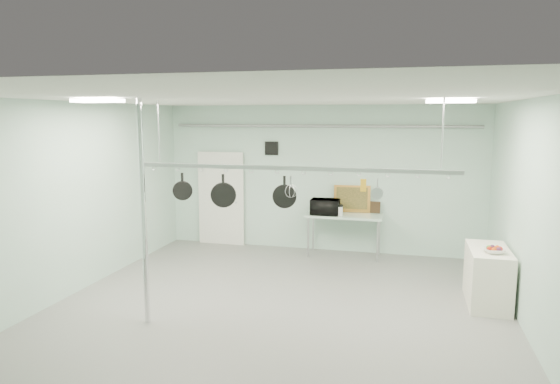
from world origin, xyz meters
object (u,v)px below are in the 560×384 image
(coffee_canister, at_px, (340,211))
(skillet_mid, at_px, (223,191))
(pot_rack, at_px, (290,166))
(skillet_left, at_px, (182,186))
(fruit_bowl, at_px, (494,251))
(skillet_right, at_px, (284,192))
(prep_table, at_px, (344,218))
(microwave, at_px, (325,207))
(chrome_pole, at_px, (144,214))
(side_cabinet, at_px, (488,276))

(coffee_canister, relative_size, skillet_mid, 0.38)
(pot_rack, relative_size, skillet_left, 11.44)
(fruit_bowl, bearing_deg, pot_rack, -164.10)
(fruit_bowl, bearing_deg, skillet_right, -164.54)
(fruit_bowl, relative_size, skillet_left, 0.78)
(pot_rack, bearing_deg, prep_table, 83.09)
(skillet_right, bearing_deg, pot_rack, -7.67)
(microwave, relative_size, coffee_canister, 3.00)
(skillet_mid, height_order, skillet_right, same)
(chrome_pole, relative_size, microwave, 5.41)
(skillet_left, bearing_deg, prep_table, 33.01)
(side_cabinet, relative_size, skillet_left, 2.86)
(prep_table, height_order, skillet_right, skillet_right)
(microwave, bearing_deg, side_cabinet, 144.52)
(skillet_left, distance_m, skillet_mid, 0.68)
(pot_rack, xyz_separation_m, microwave, (0.01, 3.17, -1.16))
(fruit_bowl, height_order, skillet_right, skillet_right)
(chrome_pole, xyz_separation_m, fruit_bowl, (4.88, 1.75, -0.66))
(fruit_bowl, distance_m, skillet_mid, 4.21)
(skillet_right, bearing_deg, skillet_left, 172.33)
(prep_table, distance_m, skillet_left, 4.06)
(chrome_pole, relative_size, skillet_right, 6.69)
(prep_table, xyz_separation_m, skillet_mid, (-1.45, -3.30, 0.99))
(prep_table, height_order, side_cabinet, prep_table)
(prep_table, bearing_deg, chrome_pole, -118.71)
(side_cabinet, bearing_deg, fruit_bowl, -83.38)
(prep_table, bearing_deg, microwave, -161.90)
(chrome_pole, height_order, skillet_left, chrome_pole)
(fruit_bowl, bearing_deg, microwave, 141.97)
(microwave, height_order, skillet_mid, skillet_mid)
(side_cabinet, relative_size, skillet_mid, 2.28)
(skillet_left, bearing_deg, coffee_canister, 32.45)
(coffee_canister, relative_size, skillet_right, 0.41)
(skillet_mid, bearing_deg, skillet_right, -15.08)
(skillet_left, bearing_deg, chrome_pole, -125.08)
(skillet_mid, bearing_deg, skillet_left, 164.92)
(microwave, bearing_deg, skillet_mid, 71.21)
(coffee_canister, xyz_separation_m, fruit_bowl, (2.66, -2.26, -0.06))
(chrome_pole, bearing_deg, skillet_mid, 46.66)
(side_cabinet, distance_m, microwave, 3.65)
(fruit_bowl, bearing_deg, skillet_mid, -168.11)
(fruit_bowl, xyz_separation_m, skillet_right, (-3.07, -0.85, 0.91))
(side_cabinet, bearing_deg, microwave, 144.84)
(chrome_pole, distance_m, skillet_left, 0.96)
(pot_rack, distance_m, fruit_bowl, 3.36)
(prep_table, bearing_deg, skillet_right, -98.42)
(skillet_left, relative_size, skillet_right, 0.88)
(skillet_mid, relative_size, skillet_right, 1.10)
(skillet_mid, xyz_separation_m, skillet_right, (0.96, 0.00, 0.02))
(pot_rack, height_order, fruit_bowl, pot_rack)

